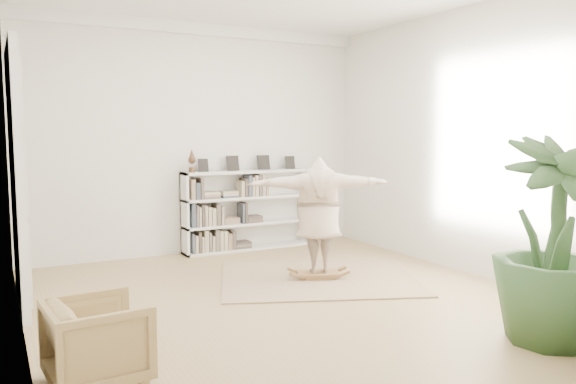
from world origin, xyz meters
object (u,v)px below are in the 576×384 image
object	(u,v)px
rocker_board	(318,274)
bookshelf	(248,211)
armchair	(98,341)
person	(319,212)
houseplant	(554,240)

from	to	relation	value
rocker_board	bookshelf	bearing A→B (deg)	112.70
armchair	person	bearing A→B (deg)	-64.16
person	armchair	bearing A→B (deg)	53.06
bookshelf	armchair	xyz separation A→B (m)	(-3.04, -4.05, -0.31)
houseplant	rocker_board	bearing A→B (deg)	104.02
bookshelf	houseplant	bearing A→B (deg)	-81.59
armchair	rocker_board	distance (m)	3.60
bookshelf	person	world-z (taller)	person
armchair	person	xyz separation A→B (m)	(3.07, 1.86, 0.56)
bookshelf	rocker_board	size ratio (longest dim) A/B	3.51
bookshelf	armchair	world-z (taller)	bookshelf
armchair	houseplant	size ratio (longest dim) A/B	0.38
rocker_board	armchair	bearing A→B (deg)	-126.94
houseplant	person	bearing A→B (deg)	104.02
rocker_board	person	world-z (taller)	person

